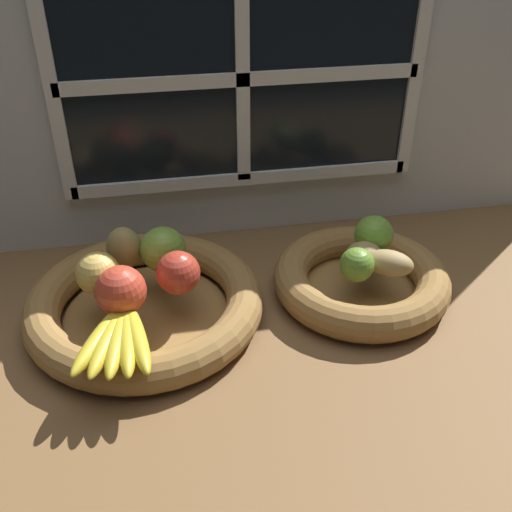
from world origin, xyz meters
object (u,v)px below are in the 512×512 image
(apple_golden_left, at_px, (98,274))
(potato_small, at_px, (389,263))
(pear_brown, at_px, (124,248))
(fruit_bowl_left, at_px, (145,304))
(fruit_bowl_right, at_px, (361,280))
(apple_red_right, at_px, (178,273))
(potato_large, at_px, (364,255))
(apple_red_front, at_px, (121,291))
(lime_far, at_px, (374,235))
(banana_bunch_front, at_px, (119,336))
(apple_green_back, at_px, (163,250))
(lime_near, at_px, (357,265))

(apple_golden_left, bearing_deg, potato_small, -4.44)
(pear_brown, bearing_deg, fruit_bowl_left, -70.09)
(fruit_bowl_right, relative_size, apple_red_right, 4.35)
(fruit_bowl_left, relative_size, apple_red_right, 5.53)
(fruit_bowl_left, bearing_deg, potato_large, 0.00)
(pear_brown, distance_m, potato_large, 0.40)
(fruit_bowl_left, xyz_separation_m, pear_brown, (-0.03, 0.07, 0.07))
(apple_red_front, relative_size, apple_golden_left, 1.11)
(pear_brown, xyz_separation_m, lime_far, (0.42, -0.03, -0.00))
(fruit_bowl_left, height_order, lime_far, lime_far)
(fruit_bowl_left, distance_m, potato_large, 0.37)
(fruit_bowl_right, height_order, banana_bunch_front, banana_bunch_front)
(pear_brown, bearing_deg, apple_green_back, -17.06)
(fruit_bowl_right, distance_m, apple_green_back, 0.34)
(potato_large, distance_m, potato_small, 0.04)
(fruit_bowl_left, xyz_separation_m, banana_bunch_front, (-0.04, -0.12, 0.04))
(apple_red_front, xyz_separation_m, apple_golden_left, (-0.04, 0.06, -0.00))
(pear_brown, bearing_deg, apple_red_right, -46.17)
(fruit_bowl_left, distance_m, apple_red_front, 0.09)
(apple_green_back, distance_m, potato_small, 0.37)
(apple_red_front, relative_size, pear_brown, 1.05)
(fruit_bowl_right, height_order, lime_near, lime_near)
(apple_red_right, relative_size, apple_golden_left, 1.00)
(potato_small, relative_size, lime_far, 1.20)
(potato_large, bearing_deg, potato_small, -45.00)
(apple_green_back, bearing_deg, potato_large, -8.70)
(apple_red_front, xyz_separation_m, potato_large, (0.39, 0.05, -0.02))
(fruit_bowl_left, distance_m, banana_bunch_front, 0.14)
(lime_far, bearing_deg, apple_red_front, -168.01)
(apple_golden_left, bearing_deg, banana_bunch_front, -77.01)
(fruit_bowl_left, bearing_deg, apple_golden_left, 176.11)
(fruit_bowl_left, bearing_deg, lime_far, 5.51)
(apple_green_back, height_order, lime_near, apple_green_back)
(apple_red_right, bearing_deg, lime_near, -4.43)
(apple_red_front, relative_size, apple_red_right, 1.10)
(fruit_bowl_left, height_order, pear_brown, pear_brown)
(apple_red_front, xyz_separation_m, banana_bunch_front, (-0.01, -0.07, -0.02))
(potato_small, bearing_deg, apple_red_front, -177.22)
(lime_near, bearing_deg, apple_golden_left, 174.01)
(pear_brown, bearing_deg, apple_red_front, -92.14)
(pear_brown, bearing_deg, lime_near, -16.41)
(apple_green_back, bearing_deg, fruit_bowl_left, -126.87)
(fruit_bowl_left, distance_m, apple_green_back, 0.09)
(fruit_bowl_right, relative_size, potato_large, 4.88)
(potato_large, height_order, lime_near, lime_near)
(apple_green_back, distance_m, apple_red_right, 0.07)
(fruit_bowl_right, bearing_deg, lime_far, 52.13)
(apple_red_front, distance_m, lime_near, 0.37)
(apple_green_back, bearing_deg, lime_far, -1.93)
(apple_red_right, bearing_deg, banana_bunch_front, -130.34)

